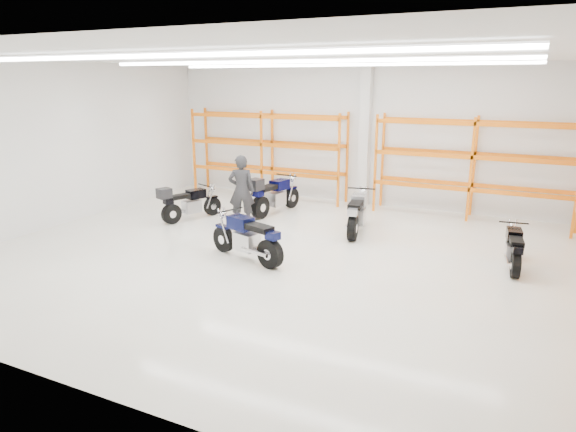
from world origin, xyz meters
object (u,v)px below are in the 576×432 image
at_px(motorcycle_back_a, 187,204).
at_px(standing_man, 241,190).
at_px(motorcycle_back_d, 514,250).
at_px(motorcycle_back_c, 357,214).
at_px(structural_column, 365,136).
at_px(motorcycle_back_b, 272,196).
at_px(motorcycle_main, 249,239).

bearing_deg(motorcycle_back_a, standing_man, 9.66).
bearing_deg(motorcycle_back_d, motorcycle_back_c, 164.41).
height_order(motorcycle_back_d, structural_column, structural_column).
distance_m(motorcycle_back_a, standing_man, 1.79).
relative_size(motorcycle_back_b, structural_column, 0.53).
bearing_deg(motorcycle_back_b, motorcycle_back_c, -14.77).
xyz_separation_m(motorcycle_back_b, motorcycle_back_c, (2.96, -0.78, -0.06)).
height_order(motorcycle_main, standing_man, standing_man).
relative_size(motorcycle_back_a, motorcycle_back_b, 0.84).
distance_m(motorcycle_back_c, motorcycle_back_d, 4.07).
bearing_deg(motorcycle_back_c, motorcycle_back_b, 165.23).
relative_size(motorcycle_main, standing_man, 1.09).
distance_m(motorcycle_back_a, motorcycle_back_d, 8.80).
height_order(motorcycle_main, motorcycle_back_d, motorcycle_main).
relative_size(standing_man, structural_column, 0.45).
bearing_deg(motorcycle_main, motorcycle_back_d, 20.89).
relative_size(motorcycle_main, motorcycle_back_b, 0.91).
xyz_separation_m(motorcycle_main, motorcycle_back_d, (5.44, 2.07, -0.09)).
xyz_separation_m(motorcycle_back_c, motorcycle_back_d, (3.92, -1.09, -0.09)).
relative_size(motorcycle_back_c, structural_column, 0.50).
xyz_separation_m(motorcycle_back_a, structural_column, (3.99, 4.23, 1.74)).
height_order(motorcycle_back_c, motorcycle_back_d, motorcycle_back_c).
bearing_deg(motorcycle_back_d, standing_man, 176.47).
bearing_deg(motorcycle_back_d, motorcycle_main, -159.11).
distance_m(motorcycle_back_c, structural_column, 3.81).
relative_size(motorcycle_back_a, motorcycle_back_d, 1.07).
xyz_separation_m(motorcycle_back_b, motorcycle_back_d, (6.88, -1.88, -0.16)).
xyz_separation_m(standing_man, structural_column, (2.30, 3.94, 1.25)).
xyz_separation_m(motorcycle_main, motorcycle_back_a, (-3.37, 2.22, -0.01)).
height_order(motorcycle_main, structural_column, structural_column).
bearing_deg(motorcycle_back_c, standing_man, -168.37).
bearing_deg(motorcycle_back_a, motorcycle_back_d, -0.98).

